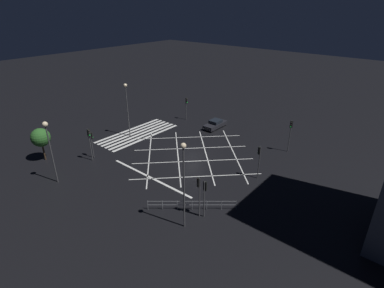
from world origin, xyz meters
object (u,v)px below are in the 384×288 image
object	(u,v)px
traffic_light_nw_main	(290,130)
traffic_light_se_cross	(90,138)
traffic_light_ne_cross	(199,189)
street_lamp_far	(184,172)
traffic_light_sw_cross	(186,104)
street_lamp_east	(127,99)
waiting_car	(215,124)
traffic_light_se_main	(92,139)
street_tree_near	(41,138)
traffic_light_ne_main	(205,192)
street_lamp_west	(48,137)
traffic_light_median_north	(259,156)

from	to	relation	value
traffic_light_nw_main	traffic_light_se_cross	bearing A→B (deg)	-44.32
traffic_light_ne_cross	street_lamp_far	bearing A→B (deg)	89.13
street_lamp_far	traffic_light_sw_cross	bearing A→B (deg)	-139.42
street_lamp_east	waiting_car	xyz separation A→B (m)	(-11.25, 8.29, -5.32)
traffic_light_ne_cross	traffic_light_se_main	bearing A→B (deg)	-1.51
street_lamp_east	street_tree_near	distance (m)	12.85
street_lamp_far	traffic_light_ne_main	bearing A→B (deg)	167.81
street_lamp_west	waiting_car	world-z (taller)	street_lamp_west
traffic_light_se_cross	street_tree_near	bearing A→B (deg)	-142.18
traffic_light_se_main	traffic_light_nw_main	world-z (taller)	traffic_light_nw_main
traffic_light_ne_cross	street_lamp_far	world-z (taller)	street_lamp_far
traffic_light_median_north	street_tree_near	world-z (taller)	street_tree_near
traffic_light_se_cross	traffic_light_sw_cross	size ratio (longest dim) A/B	1.11
waiting_car	traffic_light_ne_cross	bearing A→B (deg)	32.01
traffic_light_nw_main	traffic_light_sw_cross	distance (m)	19.15
street_lamp_east	street_tree_near	bearing A→B (deg)	-11.06
traffic_light_nw_main	traffic_light_ne_cross	size ratio (longest dim) A/B	1.06
traffic_light_se_cross	street_lamp_west	xyz separation A→B (m)	(5.62, 1.41, 2.58)
traffic_light_ne_cross	street_lamp_far	size ratio (longest dim) A/B	0.50
traffic_light_se_cross	traffic_light_median_north	size ratio (longest dim) A/B	1.09
traffic_light_se_main	traffic_light_ne_cross	distance (m)	18.48
traffic_light_median_north	street_tree_near	distance (m)	27.60
traffic_light_nw_main	traffic_light_sw_cross	xyz separation A→B (m)	(-0.49, -19.14, -0.39)
traffic_light_nw_main	traffic_light_ne_main	world-z (taller)	traffic_light_nw_main
traffic_light_nw_main	traffic_light_median_north	world-z (taller)	traffic_light_nw_main
traffic_light_sw_cross	waiting_car	xyz separation A→B (m)	(-0.13, 6.20, -2.23)
traffic_light_se_main	traffic_light_sw_cross	xyz separation A→B (m)	(-18.87, 0.09, 0.23)
traffic_light_ne_main	street_lamp_west	xyz separation A→B (m)	(6.11, -16.90, 2.93)
traffic_light_se_cross	street_lamp_west	distance (m)	6.34
traffic_light_ne_main	traffic_light_median_north	distance (m)	9.61
traffic_light_nw_main	street_lamp_far	world-z (taller)	street_lamp_far
traffic_light_se_main	street_tree_near	world-z (taller)	street_tree_near
traffic_light_se_cross	traffic_light_ne_cross	xyz separation A→B (m)	(-0.18, 17.83, -0.10)
traffic_light_se_main	traffic_light_nw_main	size ratio (longest dim) A/B	0.80
traffic_light_nw_main	traffic_light_ne_main	bearing A→B (deg)	-0.88
traffic_light_ne_cross	traffic_light_median_north	world-z (taller)	traffic_light_ne_cross
street_tree_near	waiting_car	size ratio (longest dim) A/B	0.98
traffic_light_median_north	waiting_car	bearing A→B (deg)	-36.15
street_lamp_east	street_tree_near	world-z (taller)	street_lamp_east
traffic_light_ne_main	street_lamp_far	size ratio (longest dim) A/B	0.46
traffic_light_se_cross	traffic_light_sw_cross	xyz separation A→B (m)	(-19.53, -0.55, -0.32)
traffic_light_ne_cross	traffic_light_sw_cross	distance (m)	26.69
street_lamp_far	waiting_car	xyz separation A→B (m)	(-21.54, -12.14, -5.27)
traffic_light_se_cross	street_tree_near	distance (m)	6.38
traffic_light_se_main	traffic_light_ne_main	bearing A→B (deg)	-90.54
traffic_light_ne_main	traffic_light_median_north	size ratio (longest dim) A/B	0.97
traffic_light_median_north	street_lamp_east	xyz separation A→B (m)	(1.68, -21.38, 3.02)
traffic_light_se_cross	waiting_car	distance (m)	20.61
traffic_light_median_north	street_lamp_east	size ratio (longest dim) A/B	0.50
street_tree_near	waiting_car	distance (m)	26.01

